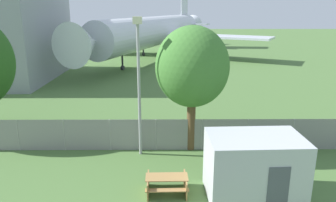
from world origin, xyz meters
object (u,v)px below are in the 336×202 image
portable_cabin (254,167)px  tree_left_of_cabin (192,67)px  airplane (155,31)px  picnic_bench_near_cabin (167,182)px

portable_cabin → tree_left_of_cabin: tree_left_of_cabin is taller
airplane → portable_cabin: 40.66m
picnic_bench_near_cabin → tree_left_of_cabin: 6.35m
airplane → picnic_bench_near_cabin: airplane is taller
tree_left_of_cabin → portable_cabin: bearing=-64.8°
airplane → tree_left_of_cabin: (2.96, -35.42, 0.55)m
airplane → tree_left_of_cabin: 35.55m
airplane → tree_left_of_cabin: size_ratio=6.32×
portable_cabin → tree_left_of_cabin: size_ratio=0.58×
picnic_bench_near_cabin → tree_left_of_cabin: bearing=73.3°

